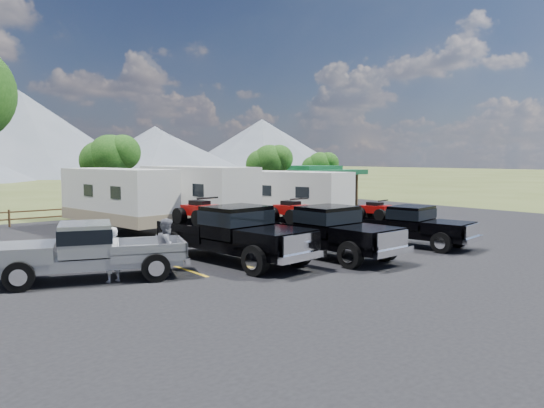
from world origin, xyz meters
TOP-DOWN VIEW (x-y plane):
  - ground at (0.00, 0.00)m, footprint 320.00×320.00m
  - asphalt_lot at (0.00, 3.00)m, footprint 44.00×34.00m
  - stall_lines at (0.00, 4.00)m, footprint 12.12×5.50m
  - tree_ne_a at (8.97, 17.01)m, footprint 3.11×2.92m
  - tree_ne_b at (14.98, 18.01)m, footprint 2.77×2.59m
  - tree_north at (-2.03, 19.02)m, footprint 3.46×3.24m
  - rail_fence at (2.00, 18.50)m, footprint 36.12×0.12m
  - pavilion at (13.00, 17.00)m, footprint 6.20×6.20m
  - rig_left at (-3.96, 2.91)m, footprint 3.06×7.07m
  - rig_center at (-0.63, 1.59)m, footprint 2.58×6.61m
  - rig_right at (4.00, 1.17)m, footprint 2.85×5.97m
  - trailer_left at (-4.10, 12.95)m, footprint 3.43×9.33m
  - trailer_center at (-0.44, 11.26)m, footprint 2.94×9.58m
  - trailer_right at (3.91, 8.92)m, footprint 3.65×8.79m
  - pickup_silver at (-9.01, 3.22)m, footprint 6.23×3.79m
  - person_a at (-8.61, 2.50)m, footprint 0.68×0.51m
  - person_b at (-6.81, 2.37)m, footprint 1.09×1.13m

SIDE VIEW (x-z plane):
  - ground at x=0.00m, z-range 0.00..0.00m
  - asphalt_lot at x=0.00m, z-range 0.00..0.04m
  - stall_lines at x=0.00m, z-range 0.04..0.05m
  - rail_fence at x=2.00m, z-range 0.11..1.11m
  - person_a at x=-8.61m, z-range 0.04..1.73m
  - person_b at x=-6.81m, z-range 0.04..1.88m
  - rig_right at x=4.00m, z-range 0.00..1.92m
  - pickup_silver at x=-9.01m, z-range 0.08..1.86m
  - rig_center at x=-0.63m, z-range 0.00..2.17m
  - rig_left at x=-3.96m, z-range 0.00..2.29m
  - trailer_right at x=3.91m, z-range 0.11..3.15m
  - trailer_left at x=-4.10m, z-range 0.12..3.34m
  - trailer_center at x=-0.44m, z-range 0.12..3.44m
  - pavilion at x=13.00m, z-range 1.18..4.40m
  - tree_ne_b at x=14.98m, z-range 0.99..5.26m
  - tree_ne_a at x=8.97m, z-range 1.10..5.86m
  - tree_north at x=-2.03m, z-range 1.21..6.46m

